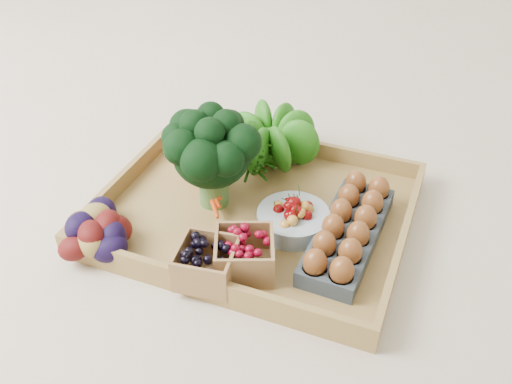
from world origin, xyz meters
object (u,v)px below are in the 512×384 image
at_px(tray, 256,214).
at_px(cherry_bowl, 293,220).
at_px(egg_carton, 348,235).
at_px(broccoli, 213,171).

relative_size(tray, cherry_bowl, 4.23).
relative_size(cherry_bowl, egg_carton, 0.47).
distance_m(broccoli, egg_carton, 0.27).
bearing_deg(cherry_bowl, tray, 166.62).
distance_m(cherry_bowl, egg_carton, 0.10).
distance_m(tray, egg_carton, 0.18).
xyz_separation_m(broccoli, cherry_bowl, (0.16, -0.02, -0.05)).
relative_size(tray, egg_carton, 1.99).
bearing_deg(egg_carton, cherry_bowl, -178.79).
bearing_deg(egg_carton, tray, 175.68).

